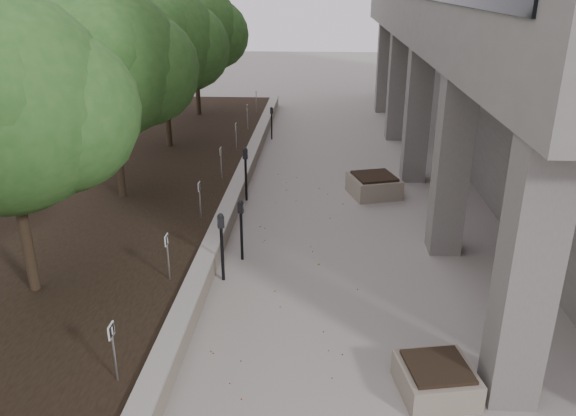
% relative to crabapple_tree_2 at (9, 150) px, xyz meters
% --- Properties ---
extents(retaining_wall, '(0.39, 26.00, 0.50)m').
position_rel_crabapple_tree_2_xyz_m(retaining_wall, '(2.97, 6.00, -2.87)').
color(retaining_wall, gray).
rests_on(retaining_wall, ground).
extents(planting_bed, '(7.00, 26.00, 0.40)m').
position_rel_crabapple_tree_2_xyz_m(planting_bed, '(-0.70, 6.00, -2.92)').
color(planting_bed, black).
rests_on(planting_bed, ground).
extents(crabapple_tree_2, '(4.60, 4.00, 5.44)m').
position_rel_crabapple_tree_2_xyz_m(crabapple_tree_2, '(0.00, 0.00, 0.00)').
color(crabapple_tree_2, '#295721').
rests_on(crabapple_tree_2, planting_bed).
extents(crabapple_tree_3, '(4.60, 4.00, 5.44)m').
position_rel_crabapple_tree_2_xyz_m(crabapple_tree_3, '(0.00, 5.00, 0.00)').
color(crabapple_tree_3, '#295721').
rests_on(crabapple_tree_3, planting_bed).
extents(crabapple_tree_4, '(4.60, 4.00, 5.44)m').
position_rel_crabapple_tree_2_xyz_m(crabapple_tree_4, '(0.00, 10.00, 0.00)').
color(crabapple_tree_4, '#295721').
rests_on(crabapple_tree_4, planting_bed).
extents(crabapple_tree_5, '(4.60, 4.00, 5.44)m').
position_rel_crabapple_tree_2_xyz_m(crabapple_tree_5, '(0.00, 15.00, 0.00)').
color(crabapple_tree_5, '#295721').
rests_on(crabapple_tree_5, planting_bed).
extents(parking_sign_2, '(0.04, 0.22, 0.96)m').
position_rel_crabapple_tree_2_xyz_m(parking_sign_2, '(2.45, -2.50, -2.24)').
color(parking_sign_2, black).
rests_on(parking_sign_2, planting_bed).
extents(parking_sign_3, '(0.04, 0.22, 0.96)m').
position_rel_crabapple_tree_2_xyz_m(parking_sign_3, '(2.45, 0.50, -2.24)').
color(parking_sign_3, black).
rests_on(parking_sign_3, planting_bed).
extents(parking_sign_4, '(0.04, 0.22, 0.96)m').
position_rel_crabapple_tree_2_xyz_m(parking_sign_4, '(2.45, 3.50, -2.24)').
color(parking_sign_4, black).
rests_on(parking_sign_4, planting_bed).
extents(parking_sign_5, '(0.04, 0.22, 0.96)m').
position_rel_crabapple_tree_2_xyz_m(parking_sign_5, '(2.45, 6.50, -2.24)').
color(parking_sign_5, black).
rests_on(parking_sign_5, planting_bed).
extents(parking_sign_6, '(0.04, 0.22, 0.96)m').
position_rel_crabapple_tree_2_xyz_m(parking_sign_6, '(2.45, 9.50, -2.24)').
color(parking_sign_6, black).
rests_on(parking_sign_6, planting_bed).
extents(parking_sign_7, '(0.04, 0.22, 0.96)m').
position_rel_crabapple_tree_2_xyz_m(parking_sign_7, '(2.45, 12.50, -2.24)').
color(parking_sign_7, black).
rests_on(parking_sign_7, planting_bed).
extents(parking_sign_8, '(0.04, 0.22, 0.96)m').
position_rel_crabapple_tree_2_xyz_m(parking_sign_8, '(2.45, 15.50, -2.24)').
color(parking_sign_8, black).
rests_on(parking_sign_8, planting_bed).
extents(parking_meter_2, '(0.18, 0.15, 1.51)m').
position_rel_crabapple_tree_2_xyz_m(parking_meter_2, '(3.36, 1.26, -2.37)').
color(parking_meter_2, black).
rests_on(parking_meter_2, ground).
extents(parking_meter_3, '(0.15, 0.12, 1.42)m').
position_rel_crabapple_tree_2_xyz_m(parking_meter_3, '(3.63, 2.21, -2.41)').
color(parking_meter_3, black).
rests_on(parking_meter_3, ground).
extents(parking_meter_4, '(0.16, 0.12, 1.55)m').
position_rel_crabapple_tree_2_xyz_m(parking_meter_4, '(3.25, 5.86, -2.34)').
color(parking_meter_4, black).
rests_on(parking_meter_4, ground).
extents(parking_meter_5, '(0.15, 0.13, 1.29)m').
position_rel_crabapple_tree_2_xyz_m(parking_meter_5, '(3.39, 12.52, -2.48)').
color(parking_meter_5, black).
rests_on(parking_meter_5, ground).
extents(planter_front, '(1.25, 1.25, 0.50)m').
position_rel_crabapple_tree_2_xyz_m(planter_front, '(7.15, -2.00, -2.87)').
color(planter_front, gray).
rests_on(planter_front, ground).
extents(planter_back, '(1.63, 1.63, 0.61)m').
position_rel_crabapple_tree_2_xyz_m(planter_back, '(6.89, 6.53, -2.82)').
color(planter_back, gray).
rests_on(planter_back, ground).
extents(berry_scatter, '(3.30, 14.10, 0.02)m').
position_rel_crabapple_tree_2_xyz_m(berry_scatter, '(4.70, 2.00, -3.11)').
color(berry_scatter, maroon).
rests_on(berry_scatter, ground).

